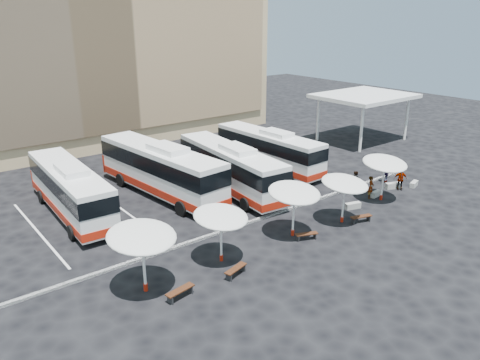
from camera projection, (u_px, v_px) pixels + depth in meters
ground at (256, 225)px, 31.87m from camera, size 120.00×120.00×0.00m
sandstone_building at (70, 23)px, 51.19m from camera, size 42.00×18.25×29.60m
service_canopy at (364, 97)px, 51.59m from camera, size 10.00×8.00×5.20m
curb_divider at (251, 222)px, 32.21m from camera, size 34.00×0.25×0.15m
bay_lines at (192, 192)px, 37.79m from camera, size 24.15×12.00×0.01m
bus_0 at (70, 189)px, 32.92m from camera, size 3.23×12.26×3.86m
bus_1 at (160, 168)px, 36.55m from camera, size 4.11×13.60×4.25m
bus_2 at (230, 167)px, 37.38m from camera, size 3.76×12.70×3.97m
bus_3 at (269, 149)px, 42.69m from camera, size 3.08×12.01×3.79m
sunshade_0 at (142, 237)px, 23.31m from camera, size 4.12×4.16×3.66m
sunshade_1 at (221, 217)px, 26.36m from camera, size 3.73×3.76×3.28m
sunshade_2 at (294, 193)px, 29.41m from camera, size 3.57×3.61×3.49m
sunshade_3 at (345, 184)px, 31.41m from camera, size 3.67×3.70×3.31m
sunshade_4 at (385, 163)px, 35.21m from camera, size 4.06×4.09×3.47m
wood_bench_0 at (180, 291)px, 23.59m from camera, size 1.67×0.69×0.50m
wood_bench_1 at (236, 270)px, 25.62m from camera, size 1.61×0.82×0.48m
wood_bench_2 at (307, 235)px, 29.69m from camera, size 1.49×0.92×0.44m
wood_bench_3 at (361, 217)px, 32.17m from camera, size 1.60×0.86×0.48m
conc_bench_0 at (353, 206)px, 34.49m from camera, size 1.26×0.72×0.45m
conc_bench_1 at (376, 194)px, 36.79m from camera, size 1.16×0.50×0.42m
conc_bench_2 at (393, 186)px, 38.44m from camera, size 1.35×0.90×0.48m
conc_bench_3 at (414, 184)px, 38.89m from camera, size 1.18×0.66×0.42m
passenger_0 at (371, 187)px, 36.28m from camera, size 0.76×0.64×1.77m
passenger_1 at (355, 182)px, 37.26m from camera, size 1.05×0.92×1.83m
passenger_2 at (400, 179)px, 37.95m from camera, size 1.09×1.07×1.84m
passenger_3 at (386, 173)px, 39.64m from camera, size 1.24×0.87×1.74m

